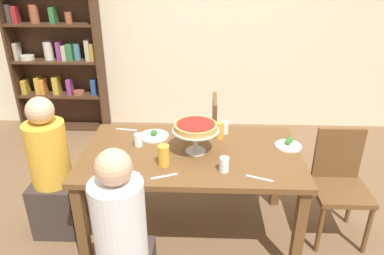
{
  "coord_description": "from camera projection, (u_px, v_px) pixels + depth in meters",
  "views": [
    {
      "loc": [
        0.09,
        -2.31,
        2.02
      ],
      "look_at": [
        0.0,
        0.1,
        0.89
      ],
      "focal_mm": 33.55,
      "sensor_mm": 36.0,
      "label": 1
    }
  ],
  "objects": [
    {
      "name": "ground_plane",
      "position": [
        192.0,
        230.0,
        2.95
      ],
      "size": [
        12.0,
        12.0,
        0.0
      ],
      "primitive_type": "plane",
      "color": "brown"
    },
    {
      "name": "rear_partition",
      "position": [
        199.0,
        16.0,
        4.35
      ],
      "size": [
        8.0,
        0.12,
        2.8
      ],
      "primitive_type": "cube",
      "color": "beige",
      "rests_on": "ground_plane"
    },
    {
      "name": "dining_table",
      "position": [
        191.0,
        162.0,
        2.67
      ],
      "size": [
        1.6,
        0.92,
        0.74
      ],
      "color": "brown",
      "rests_on": "ground_plane"
    },
    {
      "name": "bookshelf",
      "position": [
        55.0,
        41.0,
        4.36
      ],
      "size": [
        1.1,
        0.3,
        2.21
      ],
      "color": "#422819",
      "rests_on": "ground_plane"
    },
    {
      "name": "diner_head_west",
      "position": [
        52.0,
        178.0,
        2.77
      ],
      "size": [
        0.34,
        0.34,
        1.15
      ],
      "color": "#382D28",
      "rests_on": "ground_plane"
    },
    {
      "name": "diner_near_left",
      "position": [
        122.0,
        250.0,
        2.08
      ],
      "size": [
        0.34,
        0.34,
        1.15
      ],
      "rotation": [
        0.0,
        0.0,
        1.57
      ],
      "color": "#382D28",
      "rests_on": "ground_plane"
    },
    {
      "name": "chair_head_east",
      "position": [
        339.0,
        180.0,
        2.76
      ],
      "size": [
        0.4,
        0.4,
        0.87
      ],
      "rotation": [
        0.0,
        0.0,
        3.14
      ],
      "color": "brown",
      "rests_on": "ground_plane"
    },
    {
      "name": "chair_far_right",
      "position": [
        225.0,
        136.0,
        3.44
      ],
      "size": [
        0.4,
        0.4,
        0.87
      ],
      "rotation": [
        0.0,
        0.0,
        -1.57
      ],
      "color": "brown",
      "rests_on": "ground_plane"
    },
    {
      "name": "deep_dish_pizza_stand",
      "position": [
        196.0,
        129.0,
        2.55
      ],
      "size": [
        0.34,
        0.34,
        0.23
      ],
      "color": "silver",
      "rests_on": "dining_table"
    },
    {
      "name": "salad_plate_near_diner",
      "position": [
        288.0,
        145.0,
        2.71
      ],
      "size": [
        0.2,
        0.2,
        0.06
      ],
      "color": "white",
      "rests_on": "dining_table"
    },
    {
      "name": "salad_plate_far_diner",
      "position": [
        154.0,
        135.0,
        2.85
      ],
      "size": [
        0.23,
        0.23,
        0.06
      ],
      "color": "white",
      "rests_on": "dining_table"
    },
    {
      "name": "beer_glass_amber_tall",
      "position": [
        164.0,
        156.0,
        2.43
      ],
      "size": [
        0.08,
        0.08,
        0.15
      ],
      "primitive_type": "cylinder",
      "color": "gold",
      "rests_on": "dining_table"
    },
    {
      "name": "beer_glass_amber_short",
      "position": [
        187.0,
        127.0,
        2.85
      ],
      "size": [
        0.07,
        0.07,
        0.15
      ],
      "primitive_type": "cylinder",
      "color": "gold",
      "rests_on": "dining_table"
    },
    {
      "name": "beer_glass_amber_spare",
      "position": [
        219.0,
        130.0,
        2.81
      ],
      "size": [
        0.07,
        0.07,
        0.13
      ],
      "primitive_type": "cylinder",
      "color": "gold",
      "rests_on": "dining_table"
    },
    {
      "name": "water_glass_clear_near",
      "position": [
        138.0,
        140.0,
        2.7
      ],
      "size": [
        0.06,
        0.06,
        0.1
      ],
      "primitive_type": "cylinder",
      "color": "white",
      "rests_on": "dining_table"
    },
    {
      "name": "water_glass_clear_far",
      "position": [
        224.0,
        127.0,
        2.9
      ],
      "size": [
        0.07,
        0.07,
        0.1
      ],
      "primitive_type": "cylinder",
      "color": "white",
      "rests_on": "dining_table"
    },
    {
      "name": "water_glass_clear_spare",
      "position": [
        224.0,
        164.0,
        2.37
      ],
      "size": [
        0.06,
        0.06,
        0.1
      ],
      "primitive_type": "cylinder",
      "color": "white",
      "rests_on": "dining_table"
    },
    {
      "name": "cutlery_fork_near",
      "position": [
        126.0,
        130.0,
        2.98
      ],
      "size": [
        0.18,
        0.04,
        0.0
      ],
      "primitive_type": "cube",
      "rotation": [
        0.0,
        0.0,
        3.0
      ],
      "color": "silver",
      "rests_on": "dining_table"
    },
    {
      "name": "cutlery_knife_near",
      "position": [
        127.0,
        171.0,
        2.39
      ],
      "size": [
        0.18,
        0.07,
        0.0
      ],
      "primitive_type": "cube",
      "rotation": [
        0.0,
        0.0,
        -0.3
      ],
      "color": "silver",
      "rests_on": "dining_table"
    },
    {
      "name": "cutlery_fork_far",
      "position": [
        164.0,
        176.0,
        2.33
      ],
      "size": [
        0.17,
        0.08,
        0.0
      ],
      "primitive_type": "cube",
      "rotation": [
        0.0,
        0.0,
        0.38
      ],
      "color": "silver",
      "rests_on": "dining_table"
    },
    {
      "name": "cutlery_knife_far",
      "position": [
        260.0,
        178.0,
        2.31
      ],
      "size": [
        0.17,
        0.08,
        0.0
      ],
      "primitive_type": "cube",
      "rotation": [
        0.0,
        0.0,
        -0.36
      ],
      "color": "silver",
      "rests_on": "dining_table"
    }
  ]
}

